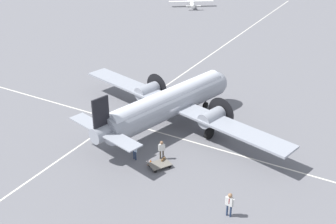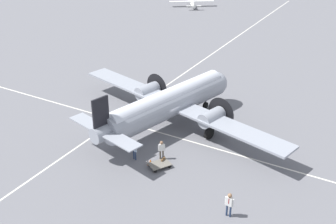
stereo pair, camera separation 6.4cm
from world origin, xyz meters
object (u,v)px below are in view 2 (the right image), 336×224
Objects in this scene: light_aircraft_taxiing at (192,3)px; ramp_agent at (162,148)px; passenger_boarding at (134,148)px; suitcase_near_door at (163,159)px; suitcase_upright_spare at (163,161)px; airliner_main at (171,102)px; crew_foreground at (229,202)px; baggage_cart at (159,164)px; traffic_cone at (151,162)px.

ramp_agent is at bearing 169.61° from light_aircraft_taxiing.
passenger_boarding is at bearing 167.35° from light_aircraft_taxiing.
ramp_agent is 0.90m from suitcase_near_door.
suitcase_near_door is at bearing 34.61° from suitcase_upright_spare.
crew_foreground is at bearing -119.27° from airliner_main.
light_aircraft_taxiing is (51.25, 20.71, -0.29)m from passenger_boarding.
passenger_boarding reaches higher than baggage_cart.
traffic_cone is (-0.05, -1.55, -0.81)m from passenger_boarding.
suitcase_near_door is at bearing -142.41° from airliner_main.
suitcase_near_door is (-0.30, -0.29, -0.80)m from ramp_agent.
passenger_boarding is at bearing 88.24° from traffic_cone.
airliner_main is 6.62m from passenger_boarding.
suitcase_upright_spare is at bearing -145.39° from suitcase_near_door.
crew_foreground is at bearing -80.54° from baggage_cart.
airliner_main is at bearing 169.92° from light_aircraft_taxiing.
passenger_boarding reaches higher than traffic_cone.
baggage_cart is at bearing -160.35° from passenger_boarding.
passenger_boarding is 3.37× the size of traffic_cone.
passenger_boarding is at bearing -163.49° from airliner_main.
crew_foreground is 7.50m from baggage_cart.
airliner_main is 7.11m from traffic_cone.
crew_foreground is 8.24m from traffic_cone.
suitcase_upright_spare is 1.04× the size of traffic_cone.
crew_foreground is at bearing 174.46° from light_aircraft_taxiing.
ramp_agent reaches higher than suitcase_near_door.
passenger_boarding reaches higher than suitcase_upright_spare.
baggage_cart is at bearing -143.83° from airliner_main.
baggage_cart is 0.26× the size of light_aircraft_taxiing.
airliner_main is 12.80× the size of crew_foreground.
suitcase_upright_spare is 0.62m from baggage_cart.
passenger_boarding is 2.47m from suitcase_near_door.
baggage_cart is at bearing -17.54° from crew_foreground.
passenger_boarding is 1.75m from traffic_cone.
light_aircraft_taxiing is at bearing -48.26° from passenger_boarding.
crew_foreground is 7.76m from suitcase_upright_spare.
crew_foreground reaches higher than passenger_boarding.
baggage_cart is at bearing -178.46° from suitcase_upright_spare.
suitcase_upright_spare reaches higher than suitcase_near_door.
suitcase_upright_spare is (0.62, -2.33, -0.80)m from passenger_boarding.
light_aircraft_taxiing is at bearing 24.42° from suitcase_near_door.
airliner_main is at bearing 71.53° from ramp_agent.
suitcase_near_door is 1.09m from traffic_cone.
suitcase_upright_spare is (-0.23, -0.16, 0.02)m from suitcase_near_door.
light_aircraft_taxiing is at bearing 74.15° from ramp_agent.
airliner_main reaches higher than traffic_cone.
passenger_boarding is 2.47m from baggage_cart.
crew_foreground is 9.68m from passenger_boarding.
light_aircraft_taxiing is 15.31× the size of traffic_cone.
suitcase_near_door is 0.24× the size of baggage_cart.
passenger_boarding is 55.27m from light_aircraft_taxiing.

